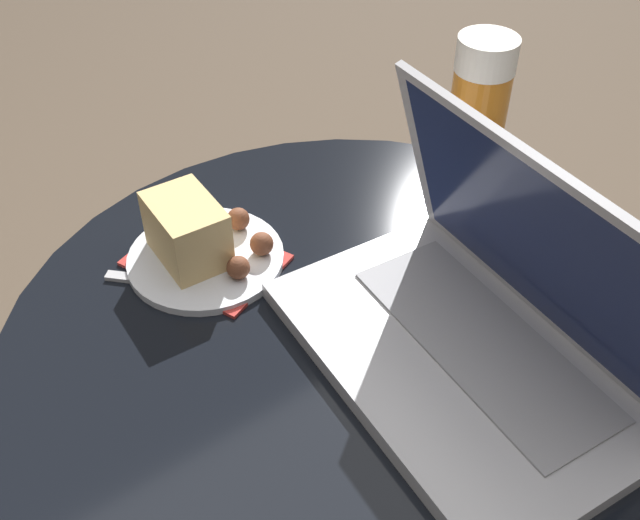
% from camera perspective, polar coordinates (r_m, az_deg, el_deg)
% --- Properties ---
extents(table, '(0.72, 0.72, 0.56)m').
position_cam_1_polar(table, '(0.87, 2.58, -12.29)').
color(table, '#9E9EA3').
rests_on(table, ground_plane).
extents(napkin, '(0.19, 0.16, 0.00)m').
position_cam_1_polar(napkin, '(0.84, -8.67, -0.01)').
color(napkin, '#B7332D').
rests_on(napkin, table).
extents(laptop, '(0.38, 0.26, 0.23)m').
position_cam_1_polar(laptop, '(0.71, 12.18, -4.72)').
color(laptop, '#B2B2B7').
rests_on(laptop, table).
extents(beer_glass, '(0.06, 0.06, 0.23)m').
position_cam_1_polar(beer_glass, '(0.84, 11.67, 9.34)').
color(beer_glass, '#C6701E').
rests_on(beer_glass, table).
extents(snack_plate, '(0.17, 0.17, 0.08)m').
position_cam_1_polar(snack_plate, '(0.82, -9.27, 1.40)').
color(snack_plate, silver).
rests_on(snack_plate, table).
extents(fork, '(0.13, 0.13, 0.00)m').
position_cam_1_polar(fork, '(0.81, -9.83, -1.91)').
color(fork, '#B2B2B7').
rests_on(fork, table).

